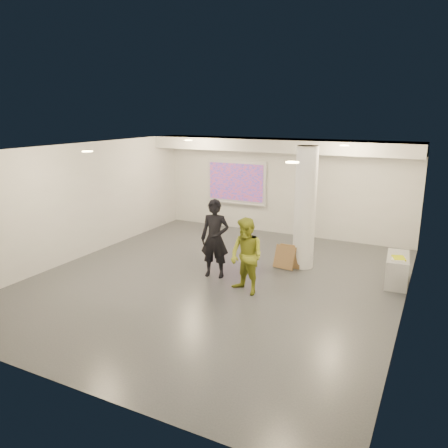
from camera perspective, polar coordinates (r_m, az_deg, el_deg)
The scene contains 20 objects.
floor at distance 10.16m, azimuth -1.03°, elevation -7.35°, with size 8.00×9.00×0.01m, color #393C41.
ceiling at distance 9.46m, azimuth -1.11°, elevation 9.77°, with size 8.00×9.00×0.01m, color white.
wall_back at distance 13.76m, azimuth 7.75°, elevation 4.83°, with size 8.00×0.01×3.00m, color silver.
wall_front at distance 6.27m, azimuth -20.82°, elevation -7.83°, with size 8.00×0.01×3.00m, color silver.
wall_left at distance 12.06m, azimuth -18.15°, elevation 2.87°, with size 0.01×9.00×3.00m, color silver.
wall_right at distance 8.65m, azimuth 23.10°, elevation -1.98°, with size 0.01×9.00×3.00m, color silver.
soffit_band at distance 13.08m, azimuth 7.14°, elevation 10.19°, with size 8.00×1.10×0.36m, color silver.
downlight_nw at distance 12.71m, azimuth -4.67°, elevation 10.85°, with size 0.22×0.22×0.02m, color #F6DC8A.
downlight_ne at distance 11.08m, azimuth 15.46°, elevation 9.85°, with size 0.22×0.22×0.02m, color #F6DC8A.
downlight_sw at distance 9.54m, azimuth -17.42°, elevation 9.04°, with size 0.22×0.22×0.02m, color #F6DC8A.
downlight_se at distance 7.22m, azimuth 8.90°, elevation 7.97°, with size 0.22×0.22×0.02m, color #F6DC8A.
column at distance 10.79m, azimuth 10.53°, elevation 2.05°, with size 0.52×0.52×3.00m, color white.
projection_screen at distance 14.31m, azimuth 1.60°, elevation 5.44°, with size 2.10×0.13×1.42m.
credenza at distance 10.61m, azimuth 21.65°, elevation -5.58°, with size 0.46×1.11×0.65m, color #9FA1A5.
papers_stack at distance 10.29m, azimuth 21.81°, elevation -4.24°, with size 0.27×0.35×0.02m, color white.
postit_pad at distance 10.32m, azimuth 21.86°, elevation -4.15°, with size 0.25×0.33×0.03m, color #CBDC0B.
cardboard_back at distance 10.98m, azimuth 8.62°, elevation -4.19°, with size 0.54×0.05×0.59m, color olive.
cardboard_front at distance 10.92m, azimuth 7.91°, elevation -4.33°, with size 0.53×0.05×0.58m, color olive.
woman at distance 10.11m, azimuth -1.19°, elevation -1.93°, with size 0.67×0.44×1.84m, color black.
man at distance 9.22m, azimuth 2.95°, elevation -4.25°, with size 0.80×0.62×1.64m, color olive.
Camera 1 is at (4.41, -8.33, 3.78)m, focal length 35.00 mm.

